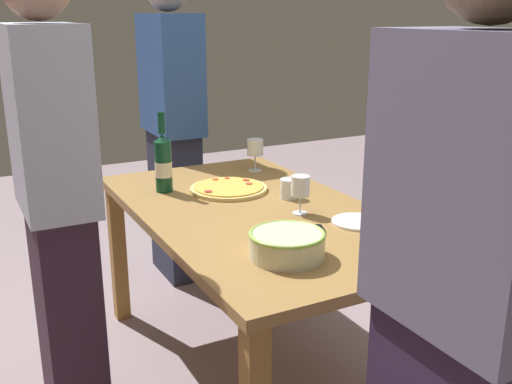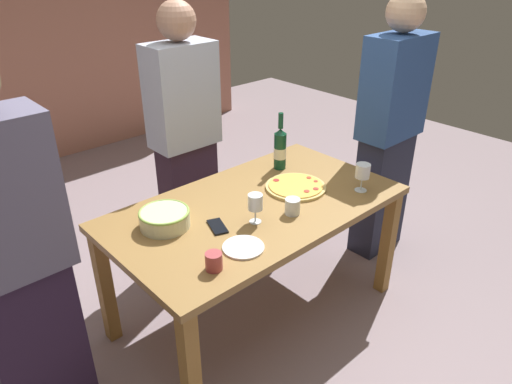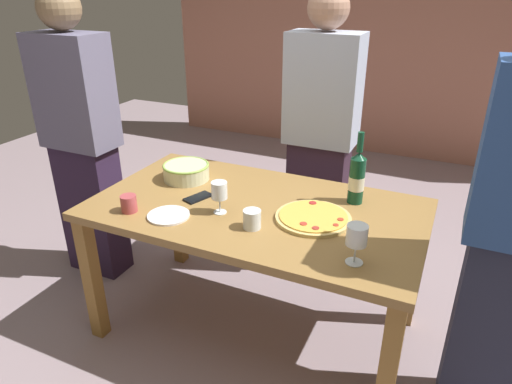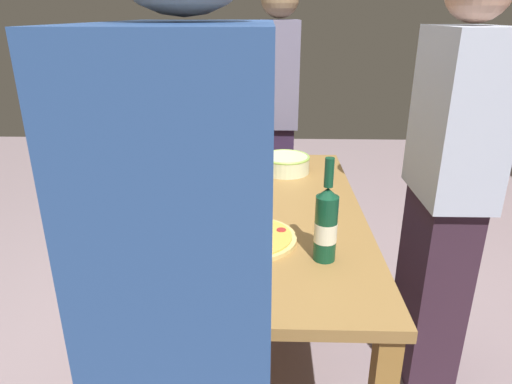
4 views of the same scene
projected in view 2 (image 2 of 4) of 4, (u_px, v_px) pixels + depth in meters
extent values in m
plane|color=gray|center=(256.00, 310.00, 2.92)|extent=(8.00, 8.00, 0.00)
cube|color=olive|center=(256.00, 207.00, 2.58)|extent=(1.60, 0.90, 0.04)
cube|color=olive|center=(191.00, 374.00, 2.05)|extent=(0.07, 0.07, 0.71)
cube|color=olive|center=(388.00, 243.00, 2.94)|extent=(0.07, 0.07, 0.71)
cube|color=olive|center=(105.00, 287.00, 2.56)|extent=(0.07, 0.07, 0.71)
cube|color=olive|center=(295.00, 198.00, 3.45)|extent=(0.07, 0.07, 0.71)
cube|color=#B1725C|center=(25.00, 36.00, 4.43)|extent=(4.82, 0.16, 2.45)
cylinder|color=#D6B76A|center=(296.00, 187.00, 2.73)|extent=(0.35, 0.35, 0.02)
cylinder|color=gold|center=(296.00, 185.00, 2.72)|extent=(0.31, 0.31, 0.01)
cylinder|color=#AC3524|center=(316.00, 181.00, 2.76)|extent=(0.02, 0.02, 0.00)
cylinder|color=maroon|center=(276.00, 180.00, 2.77)|extent=(0.04, 0.04, 0.00)
cylinder|color=#AD3922|center=(309.00, 178.00, 2.80)|extent=(0.03, 0.03, 0.00)
cylinder|color=#A03127|center=(316.00, 189.00, 2.68)|extent=(0.03, 0.03, 0.00)
cylinder|color=#AD3626|center=(307.00, 191.00, 2.65)|extent=(0.03, 0.03, 0.00)
cylinder|color=beige|center=(165.00, 219.00, 2.35)|extent=(0.25, 0.25, 0.09)
torus|color=#93BE50|center=(164.00, 212.00, 2.33)|extent=(0.25, 0.25, 0.01)
cylinder|color=#104128|center=(280.00, 151.00, 2.93)|extent=(0.08, 0.08, 0.23)
cone|color=#104128|center=(281.00, 132.00, 2.87)|extent=(0.08, 0.08, 0.03)
cylinder|color=#104128|center=(281.00, 121.00, 2.83)|extent=(0.03, 0.03, 0.10)
cylinder|color=silver|center=(280.00, 153.00, 2.93)|extent=(0.08, 0.08, 0.07)
cylinder|color=white|center=(255.00, 222.00, 2.40)|extent=(0.06, 0.06, 0.00)
cylinder|color=white|center=(255.00, 215.00, 2.39)|extent=(0.01, 0.01, 0.07)
cylinder|color=white|center=(255.00, 202.00, 2.35)|extent=(0.08, 0.08, 0.08)
cylinder|color=maroon|center=(255.00, 207.00, 2.36)|extent=(0.06, 0.06, 0.03)
cylinder|color=white|center=(361.00, 190.00, 2.71)|extent=(0.07, 0.07, 0.00)
cylinder|color=white|center=(361.00, 184.00, 2.69)|extent=(0.01, 0.01, 0.08)
cylinder|color=white|center=(363.00, 171.00, 2.65)|extent=(0.08, 0.08, 0.08)
cylinder|color=white|center=(292.00, 206.00, 2.46)|extent=(0.08, 0.08, 0.09)
cylinder|color=#AC4246|center=(214.00, 261.00, 2.04)|extent=(0.08, 0.08, 0.08)
cylinder|color=white|center=(243.00, 247.00, 2.20)|extent=(0.20, 0.20, 0.01)
cube|color=black|center=(217.00, 226.00, 2.36)|extent=(0.11, 0.16, 0.01)
cube|color=#2C1D36|center=(39.00, 349.00, 2.08)|extent=(0.37, 0.20, 0.85)
cube|color=#262A3E|center=(381.00, 193.00, 3.35)|extent=(0.39, 0.20, 0.87)
cube|color=#2B4D8B|center=(395.00, 87.00, 3.00)|extent=(0.46, 0.24, 0.65)
sphere|color=#D3AA85|center=(406.00, 12.00, 2.79)|extent=(0.24, 0.24, 0.24)
cube|color=#311E2C|center=(190.00, 202.00, 3.26)|extent=(0.36, 0.20, 0.85)
cube|color=#AFBAD2|center=(182.00, 96.00, 2.91)|extent=(0.42, 0.24, 0.64)
sphere|color=tan|center=(176.00, 20.00, 2.71)|extent=(0.23, 0.23, 0.23)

